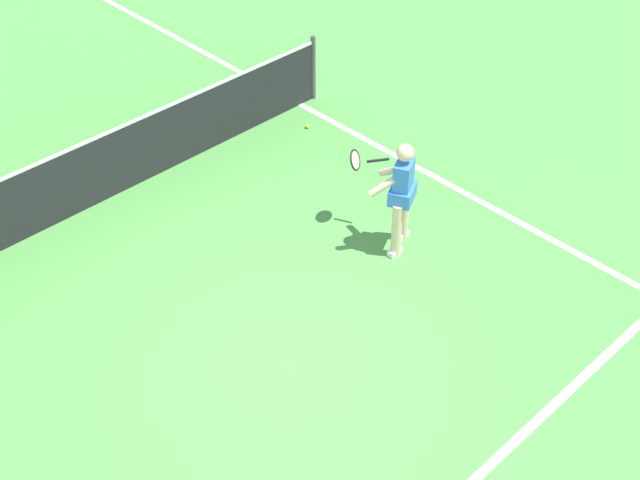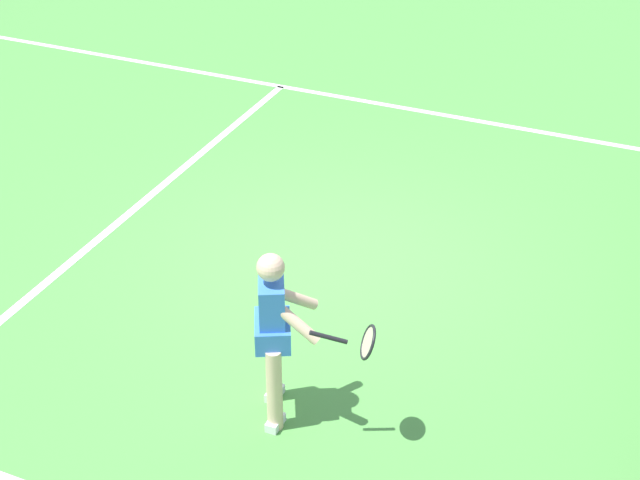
# 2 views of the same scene
# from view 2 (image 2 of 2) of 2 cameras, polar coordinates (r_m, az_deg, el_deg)

# --- Properties ---
(ground_plane) EXTENTS (28.29, 28.29, 0.00)m
(ground_plane) POSITION_cam_2_polar(r_m,az_deg,el_deg) (10.11, 1.08, -1.17)
(ground_plane) COLOR #4C9342
(service_line_marking) EXTENTS (7.75, 0.10, 0.01)m
(service_line_marking) POSITION_cam_2_polar(r_m,az_deg,el_deg) (11.17, -10.91, 1.70)
(service_line_marking) COLOR white
(service_line_marking) RESTS_ON ground
(sideline_left_marking) EXTENTS (0.10, 19.77, 0.01)m
(sideline_left_marking) POSITION_cam_2_polar(r_m,az_deg,el_deg) (13.34, 7.58, 7.20)
(sideline_left_marking) COLOR white
(sideline_left_marking) RESTS_ON ground
(tennis_player) EXTENTS (0.68, 1.13, 1.55)m
(tennis_player) POSITION_cam_2_polar(r_m,az_deg,el_deg) (7.72, -2.57, -5.31)
(tennis_player) COLOR beige
(tennis_player) RESTS_ON ground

